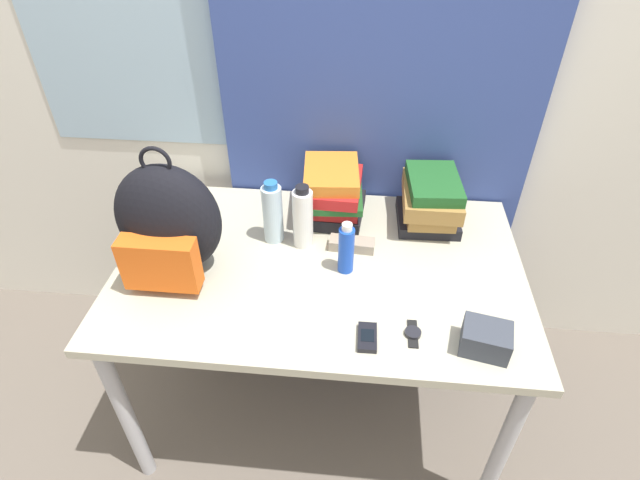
% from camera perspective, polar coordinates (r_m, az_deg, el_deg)
% --- Properties ---
extents(wall_back, '(6.00, 0.06, 2.50)m').
position_cam_1_polar(wall_back, '(1.80, 1.49, 20.66)').
color(wall_back, silver).
rests_on(wall_back, ground_plane).
extents(curtain_blue, '(1.11, 0.04, 2.50)m').
position_cam_1_polar(curtain_blue, '(1.75, 7.20, 19.79)').
color(curtain_blue, '#384C93').
rests_on(curtain_blue, ground_plane).
extents(desk, '(1.30, 0.84, 0.74)m').
position_cam_1_polar(desk, '(1.67, 0.00, -4.84)').
color(desk, '#B7B299').
rests_on(desk, ground_plane).
extents(backpack, '(0.32, 0.25, 0.43)m').
position_cam_1_polar(backpack, '(1.56, -16.98, 1.85)').
color(backpack, black).
rests_on(backpack, desk).
extents(book_stack_left, '(0.23, 0.27, 0.20)m').
position_cam_1_polar(book_stack_left, '(1.77, 1.58, 5.41)').
color(book_stack_left, black).
rests_on(book_stack_left, desk).
extents(book_stack_center, '(0.22, 0.27, 0.18)m').
position_cam_1_polar(book_stack_center, '(1.79, 12.51, 4.44)').
color(book_stack_center, black).
rests_on(book_stack_center, desk).
extents(water_bottle, '(0.07, 0.07, 0.23)m').
position_cam_1_polar(water_bottle, '(1.66, -5.43, 3.08)').
color(water_bottle, silver).
rests_on(water_bottle, desk).
extents(sports_bottle, '(0.07, 0.07, 0.23)m').
position_cam_1_polar(sports_bottle, '(1.63, -1.97, 2.55)').
color(sports_bottle, white).
rests_on(sports_bottle, desk).
extents(sunscreen_bottle, '(0.05, 0.05, 0.18)m').
position_cam_1_polar(sunscreen_bottle, '(1.54, 3.01, -1.04)').
color(sunscreen_bottle, blue).
rests_on(sunscreen_bottle, desk).
extents(cell_phone, '(0.05, 0.10, 0.02)m').
position_cam_1_polar(cell_phone, '(1.40, 5.43, -11.01)').
color(cell_phone, black).
rests_on(cell_phone, desk).
extents(sunglasses_case, '(0.15, 0.07, 0.04)m').
position_cam_1_polar(sunglasses_case, '(1.67, 3.67, -0.48)').
color(sunglasses_case, gray).
rests_on(sunglasses_case, desk).
extents(camera_pouch, '(0.14, 0.13, 0.08)m').
position_cam_1_polar(camera_pouch, '(1.42, 18.42, -10.67)').
color(camera_pouch, '#383D47').
rests_on(camera_pouch, desk).
extents(wristwatch, '(0.05, 0.10, 0.01)m').
position_cam_1_polar(wristwatch, '(1.43, 10.56, -10.42)').
color(wristwatch, black).
rests_on(wristwatch, desk).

